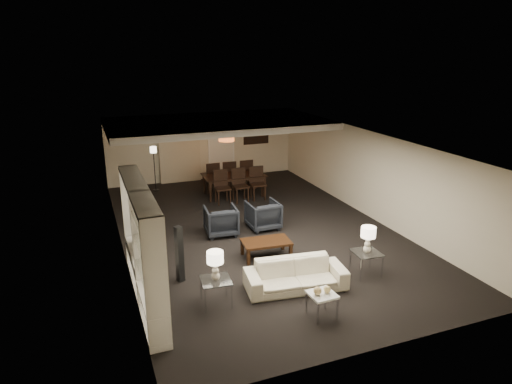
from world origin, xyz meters
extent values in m
plane|color=black|center=(0.00, 0.00, 0.00)|extent=(11.00, 11.00, 0.00)
cube|color=silver|center=(0.00, 0.00, 2.50)|extent=(7.00, 11.00, 0.02)
cube|color=beige|center=(0.00, 5.50, 1.25)|extent=(7.00, 0.02, 2.50)
cube|color=beige|center=(0.00, -5.50, 1.25)|extent=(7.00, 0.02, 2.50)
cube|color=beige|center=(-3.50, 0.00, 1.25)|extent=(0.02, 11.00, 2.50)
cube|color=beige|center=(3.50, 0.00, 1.25)|extent=(0.02, 11.00, 2.50)
cube|color=silver|center=(0.00, 3.50, 2.40)|extent=(7.00, 4.00, 0.20)
cube|color=beige|center=(-0.90, 5.42, 1.20)|extent=(1.50, 0.12, 2.40)
cube|color=silver|center=(0.70, 5.47, 1.05)|extent=(0.90, 0.05, 2.10)
cube|color=#142D38|center=(2.10, 5.46, 1.55)|extent=(0.95, 0.04, 0.65)
cylinder|color=#D8591E|center=(0.30, 3.50, 1.92)|extent=(0.52, 0.52, 0.24)
imported|color=beige|center=(-0.36, -3.20, 0.30)|extent=(2.15, 1.06, 0.60)
imported|color=black|center=(-0.96, 0.10, 0.38)|extent=(0.89, 0.91, 0.77)
imported|color=black|center=(0.24, 0.10, 0.38)|extent=(0.84, 0.86, 0.77)
sphere|color=tan|center=(-0.46, -4.30, 0.55)|extent=(0.15, 0.15, 0.15)
sphere|color=#EDD17D|center=(-0.26, -4.30, 0.54)|extent=(0.13, 0.13, 0.13)
imported|color=black|center=(-3.28, -1.75, 1.04)|extent=(1.02, 0.13, 0.58)
imported|color=#2850AE|center=(-3.31, -3.78, 1.14)|extent=(0.16, 0.16, 0.16)
imported|color=#D49046|center=(-3.31, -3.11, 1.64)|extent=(0.16, 0.16, 0.17)
cube|color=black|center=(-2.51, -2.04, 0.62)|extent=(0.18, 0.18, 1.24)
imported|color=black|center=(0.43, 3.14, 0.36)|extent=(2.09, 1.23, 0.72)
camera|label=1|loc=(-4.13, -10.75, 4.77)|focal=32.00mm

